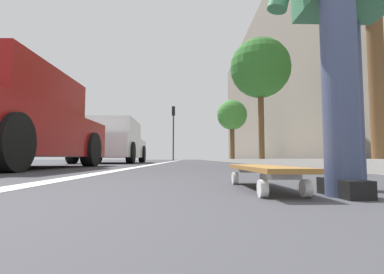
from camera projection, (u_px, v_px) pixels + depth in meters
name	position (u px, v px, depth m)	size (l,w,h in m)	color
ground_plane	(194.00, 163.00, 10.36)	(80.00, 80.00, 0.00)	#38383D
lane_stripe_white	(175.00, 161.00, 20.32)	(52.00, 0.16, 0.01)	silver
sidewalk_curb	(243.00, 160.00, 18.39)	(52.00, 3.20, 0.15)	#9E9B93
building_facade	(271.00, 79.00, 22.88)	(40.00, 1.20, 12.66)	#70675C
skateboard	(263.00, 170.00, 1.45)	(0.84, 0.22, 0.11)	white
parked_car_near	(5.00, 121.00, 4.46)	(4.15, 1.95, 1.49)	maroon
parked_car_mid	(112.00, 142.00, 10.50)	(4.65, 2.10, 1.50)	silver
traffic_light	(173.00, 123.00, 26.09)	(0.33, 0.28, 4.78)	#2D2D2D
street_tree_mid	(260.00, 69.00, 12.30)	(2.49, 2.49, 5.18)	brown
street_tree_far	(232.00, 116.00, 20.20)	(2.05, 2.05, 4.18)	brown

